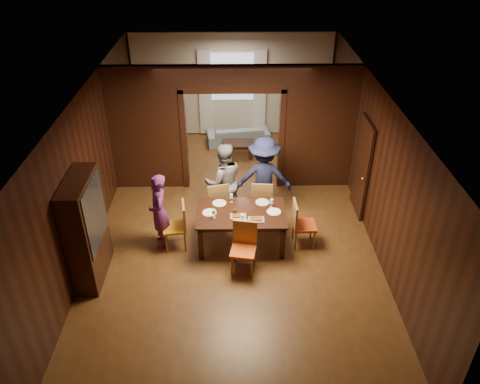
{
  "coord_description": "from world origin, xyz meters",
  "views": [
    {
      "loc": [
        0.01,
        -7.97,
        5.84
      ],
      "look_at": [
        0.13,
        -0.4,
        1.05
      ],
      "focal_mm": 35.0,
      "sensor_mm": 36.0,
      "label": 1
    }
  ],
  "objects_px": {
    "chair_left": "(174,226)",
    "chair_near": "(243,249)",
    "person_grey": "(223,182)",
    "dining_table": "(241,228)",
    "sofa": "(238,135)",
    "chair_far_l": "(216,200)",
    "chair_far_r": "(262,199)",
    "person_navy": "(264,177)",
    "hutch": "(86,230)",
    "chair_right": "(304,224)",
    "coffee_table": "(238,149)",
    "person_purple": "(159,212)"
  },
  "relations": [
    {
      "from": "chair_left",
      "to": "chair_far_l",
      "type": "relative_size",
      "value": 1.0
    },
    {
      "from": "person_grey",
      "to": "chair_left",
      "type": "bearing_deg",
      "value": 33.59
    },
    {
      "from": "person_purple",
      "to": "dining_table",
      "type": "relative_size",
      "value": 0.91
    },
    {
      "from": "chair_far_r",
      "to": "person_grey",
      "type": "bearing_deg",
      "value": -1.51
    },
    {
      "from": "chair_far_r",
      "to": "hutch",
      "type": "relative_size",
      "value": 0.48
    },
    {
      "from": "person_navy",
      "to": "chair_far_l",
      "type": "bearing_deg",
      "value": 15.43
    },
    {
      "from": "chair_right",
      "to": "sofa",
      "type": "bearing_deg",
      "value": 13.41
    },
    {
      "from": "person_grey",
      "to": "sofa",
      "type": "bearing_deg",
      "value": -109.41
    },
    {
      "from": "chair_far_l",
      "to": "hutch",
      "type": "distance_m",
      "value": 2.79
    },
    {
      "from": "dining_table",
      "to": "chair_far_r",
      "type": "height_order",
      "value": "chair_far_r"
    },
    {
      "from": "person_purple",
      "to": "person_grey",
      "type": "height_order",
      "value": "person_grey"
    },
    {
      "from": "chair_left",
      "to": "sofa",
      "type": "bearing_deg",
      "value": 156.03
    },
    {
      "from": "hutch",
      "to": "chair_far_r",
      "type": "bearing_deg",
      "value": 28.72
    },
    {
      "from": "sofa",
      "to": "coffee_table",
      "type": "height_order",
      "value": "sofa"
    },
    {
      "from": "coffee_table",
      "to": "chair_far_l",
      "type": "xyz_separation_m",
      "value": [
        -0.5,
        -2.87,
        0.28
      ]
    },
    {
      "from": "dining_table",
      "to": "hutch",
      "type": "distance_m",
      "value": 2.88
    },
    {
      "from": "chair_left",
      "to": "hutch",
      "type": "relative_size",
      "value": 0.48
    },
    {
      "from": "person_purple",
      "to": "chair_right",
      "type": "height_order",
      "value": "person_purple"
    },
    {
      "from": "person_navy",
      "to": "chair_far_l",
      "type": "relative_size",
      "value": 1.86
    },
    {
      "from": "chair_left",
      "to": "chair_far_l",
      "type": "height_order",
      "value": "same"
    },
    {
      "from": "chair_near",
      "to": "sofa",
      "type": "bearing_deg",
      "value": 100.39
    },
    {
      "from": "chair_far_l",
      "to": "chair_near",
      "type": "xyz_separation_m",
      "value": [
        0.53,
        -1.61,
        0.0
      ]
    },
    {
      "from": "sofa",
      "to": "chair_right",
      "type": "relative_size",
      "value": 1.76
    },
    {
      "from": "chair_left",
      "to": "chair_far_r",
      "type": "relative_size",
      "value": 1.0
    },
    {
      "from": "person_purple",
      "to": "dining_table",
      "type": "distance_m",
      "value": 1.62
    },
    {
      "from": "dining_table",
      "to": "chair_near",
      "type": "bearing_deg",
      "value": -88.54
    },
    {
      "from": "chair_far_l",
      "to": "chair_far_r",
      "type": "relative_size",
      "value": 1.0
    },
    {
      "from": "chair_far_l",
      "to": "hutch",
      "type": "xyz_separation_m",
      "value": [
        -2.18,
        -1.67,
        0.52
      ]
    },
    {
      "from": "person_navy",
      "to": "dining_table",
      "type": "distance_m",
      "value": 1.28
    },
    {
      "from": "sofa",
      "to": "person_navy",
      "type": "bearing_deg",
      "value": 89.7
    },
    {
      "from": "hutch",
      "to": "person_navy",
      "type": "bearing_deg",
      "value": 30.87
    },
    {
      "from": "dining_table",
      "to": "person_grey",
      "type": "bearing_deg",
      "value": 110.02
    },
    {
      "from": "coffee_table",
      "to": "chair_left",
      "type": "height_order",
      "value": "chair_left"
    },
    {
      "from": "chair_left",
      "to": "dining_table",
      "type": "bearing_deg",
      "value": 83.84
    },
    {
      "from": "chair_left",
      "to": "chair_near",
      "type": "relative_size",
      "value": 1.0
    },
    {
      "from": "chair_far_l",
      "to": "chair_right",
      "type": "bearing_deg",
      "value": 138.96
    },
    {
      "from": "dining_table",
      "to": "sofa",
      "type": "bearing_deg",
      "value": 90.06
    },
    {
      "from": "dining_table",
      "to": "chair_far_r",
      "type": "xyz_separation_m",
      "value": [
        0.45,
        0.88,
        0.1
      ]
    },
    {
      "from": "sofa",
      "to": "chair_right",
      "type": "distance_m",
      "value": 4.7
    },
    {
      "from": "dining_table",
      "to": "chair_far_l",
      "type": "bearing_deg",
      "value": 121.13
    },
    {
      "from": "person_grey",
      "to": "chair_left",
      "type": "xyz_separation_m",
      "value": [
        -0.94,
        -1.02,
        -0.37
      ]
    },
    {
      "from": "chair_near",
      "to": "chair_far_l",
      "type": "bearing_deg",
      "value": 118.2
    },
    {
      "from": "person_purple",
      "to": "chair_right",
      "type": "relative_size",
      "value": 1.6
    },
    {
      "from": "chair_far_r",
      "to": "chair_right",
      "type": "bearing_deg",
      "value": 135.55
    },
    {
      "from": "person_grey",
      "to": "chair_far_r",
      "type": "distance_m",
      "value": 0.89
    },
    {
      "from": "coffee_table",
      "to": "dining_table",
      "type": "bearing_deg",
      "value": -89.87
    },
    {
      "from": "person_navy",
      "to": "chair_left",
      "type": "distance_m",
      "value": 2.14
    },
    {
      "from": "chair_right",
      "to": "chair_far_l",
      "type": "distance_m",
      "value": 1.93
    },
    {
      "from": "person_grey",
      "to": "chair_far_r",
      "type": "relative_size",
      "value": 1.77
    },
    {
      "from": "coffee_table",
      "to": "chair_far_l",
      "type": "distance_m",
      "value": 2.93
    }
  ]
}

